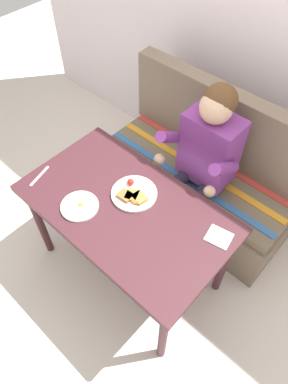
{
  "coord_description": "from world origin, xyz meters",
  "views": [
    {
      "loc": [
        0.84,
        -0.77,
        2.28
      ],
      "look_at": [
        0.0,
        0.15,
        0.72
      ],
      "focal_mm": 32.54,
      "sensor_mm": 36.0,
      "label": 1
    }
  ],
  "objects_px": {
    "plate_breakfast": "(134,194)",
    "fork": "(40,176)",
    "plate_eggs": "(80,206)",
    "person": "(203,157)",
    "napkin": "(219,237)",
    "table": "(126,215)",
    "couch": "(200,177)"
  },
  "relations": [
    {
      "from": "plate_breakfast",
      "to": "fork",
      "type": "bearing_deg",
      "value": -152.02
    },
    {
      "from": "couch",
      "to": "plate_breakfast",
      "type": "xyz_separation_m",
      "value": [
        -0.02,
        -0.68,
        0.41
      ]
    },
    {
      "from": "plate_eggs",
      "to": "napkin",
      "type": "height_order",
      "value": "plate_eggs"
    },
    {
      "from": "plate_eggs",
      "to": "plate_breakfast",
      "type": "bearing_deg",
      "value": 57.74
    },
    {
      "from": "plate_breakfast",
      "to": "fork",
      "type": "height_order",
      "value": "plate_breakfast"
    },
    {
      "from": "person",
      "to": "plate_eggs",
      "type": "bearing_deg",
      "value": -109.79
    },
    {
      "from": "plate_breakfast",
      "to": "fork",
      "type": "xyz_separation_m",
      "value": [
        -0.51,
        -0.27,
        -0.01
      ]
    },
    {
      "from": "person",
      "to": "plate_breakfast",
      "type": "height_order",
      "value": "person"
    },
    {
      "from": "plate_eggs",
      "to": "fork",
      "type": "relative_size",
      "value": 1.24
    },
    {
      "from": "couch",
      "to": "napkin",
      "type": "relative_size",
      "value": 11.43
    },
    {
      "from": "table",
      "to": "person",
      "type": "xyz_separation_m",
      "value": [
        0.09,
        0.59,
        0.09
      ]
    },
    {
      "from": "person",
      "to": "plate_breakfast",
      "type": "relative_size",
      "value": 4.63
    },
    {
      "from": "person",
      "to": "plate_eggs",
      "type": "height_order",
      "value": "person"
    },
    {
      "from": "person",
      "to": "napkin",
      "type": "relative_size",
      "value": 9.62
    },
    {
      "from": "person",
      "to": "fork",
      "type": "height_order",
      "value": "person"
    },
    {
      "from": "plate_eggs",
      "to": "fork",
      "type": "distance_m",
      "value": 0.35
    },
    {
      "from": "person",
      "to": "fork",
      "type": "bearing_deg",
      "value": -128.77
    },
    {
      "from": "person",
      "to": "plate_eggs",
      "type": "xyz_separation_m",
      "value": [
        -0.27,
        -0.76,
        -0.0
      ]
    },
    {
      "from": "couch",
      "to": "plate_eggs",
      "type": "distance_m",
      "value": 1.04
    },
    {
      "from": "plate_breakfast",
      "to": "fork",
      "type": "relative_size",
      "value": 1.54
    },
    {
      "from": "couch",
      "to": "fork",
      "type": "bearing_deg",
      "value": -119.3
    },
    {
      "from": "table",
      "to": "plate_breakfast",
      "type": "relative_size",
      "value": 4.58
    },
    {
      "from": "plate_breakfast",
      "to": "fork",
      "type": "distance_m",
      "value": 0.58
    },
    {
      "from": "plate_breakfast",
      "to": "plate_eggs",
      "type": "xyz_separation_m",
      "value": [
        -0.16,
        -0.26,
        -0.0
      ]
    },
    {
      "from": "napkin",
      "to": "fork",
      "type": "relative_size",
      "value": 0.74
    },
    {
      "from": "couch",
      "to": "napkin",
      "type": "xyz_separation_m",
      "value": [
        0.49,
        -0.58,
        0.4
      ]
    },
    {
      "from": "couch",
      "to": "fork",
      "type": "height_order",
      "value": "couch"
    },
    {
      "from": "plate_breakfast",
      "to": "napkin",
      "type": "height_order",
      "value": "plate_breakfast"
    },
    {
      "from": "plate_eggs",
      "to": "person",
      "type": "bearing_deg",
      "value": 70.21
    },
    {
      "from": "couch",
      "to": "table",
      "type": "bearing_deg",
      "value": -90.0
    },
    {
      "from": "plate_breakfast",
      "to": "plate_eggs",
      "type": "relative_size",
      "value": 1.24
    },
    {
      "from": "couch",
      "to": "plate_breakfast",
      "type": "bearing_deg",
      "value": -91.8
    }
  ]
}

